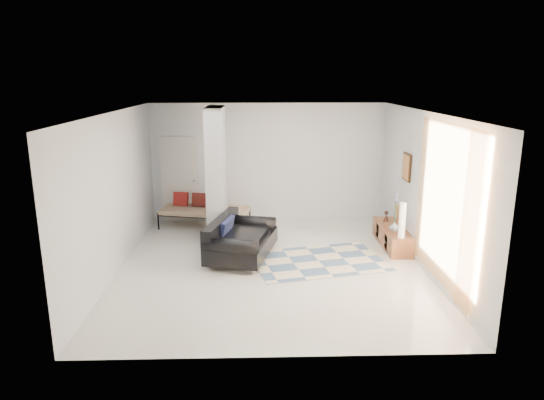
{
  "coord_description": "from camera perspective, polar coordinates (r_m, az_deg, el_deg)",
  "views": [
    {
      "loc": [
        -0.24,
        -8.36,
        3.39
      ],
      "look_at": [
        0.03,
        0.6,
        1.1
      ],
      "focal_mm": 32.0,
      "sensor_mm": 36.0,
      "label": 1
    }
  ],
  "objects": [
    {
      "name": "curtain",
      "position": [
        8.01,
        19.63,
        -0.55
      ],
      "size": [
        0.0,
        2.55,
        2.55
      ],
      "primitive_type": "plane",
      "rotation": [
        1.57,
        0.0,
        1.57
      ],
      "color": "#FFA543",
      "rests_on": "wall_right"
    },
    {
      "name": "floor",
      "position": [
        9.02,
        -0.08,
        -7.75
      ],
      "size": [
        6.0,
        6.0,
        0.0
      ],
      "primitive_type": "plane",
      "color": "silver",
      "rests_on": "ground"
    },
    {
      "name": "wall_art",
      "position": [
        9.99,
        15.58,
        3.77
      ],
      "size": [
        0.04,
        0.45,
        0.55
      ],
      "primitive_type": "cube",
      "color": "#311D0D",
      "rests_on": "wall_right"
    },
    {
      "name": "media_console",
      "position": [
        10.28,
        13.97,
        -4.15
      ],
      "size": [
        0.45,
        1.59,
        0.8
      ],
      "color": "brown",
      "rests_on": "floor"
    },
    {
      "name": "daybed",
      "position": [
        11.3,
        -8.01,
        -1.1
      ],
      "size": [
        2.11,
        1.24,
        0.77
      ],
      "rotation": [
        0.0,
        0.0,
        -0.21
      ],
      "color": "black",
      "rests_on": "floor"
    },
    {
      "name": "wall_front",
      "position": [
        5.72,
        0.77,
        -6.05
      ],
      "size": [
        6.0,
        0.0,
        6.0
      ],
      "primitive_type": "plane",
      "rotation": [
        -1.57,
        0.0,
        0.0
      ],
      "color": "silver",
      "rests_on": "ground"
    },
    {
      "name": "wall_right",
      "position": [
        9.09,
        17.51,
        1.01
      ],
      "size": [
        0.0,
        6.0,
        6.0
      ],
      "primitive_type": "plane",
      "rotation": [
        1.57,
        0.0,
        -1.57
      ],
      "color": "silver",
      "rests_on": "ground"
    },
    {
      "name": "wall_left",
      "position": [
        8.95,
        -17.97,
        0.77
      ],
      "size": [
        0.0,
        6.0,
        6.0
      ],
      "primitive_type": "plane",
      "rotation": [
        1.57,
        0.0,
        1.57
      ],
      "color": "silver",
      "rests_on": "ground"
    },
    {
      "name": "vase",
      "position": [
        9.94,
        14.19,
        -3.02
      ],
      "size": [
        0.2,
        0.2,
        0.2
      ],
      "primitive_type": "imported",
      "rotation": [
        0.0,
        0.0,
        0.07
      ],
      "color": "silver",
      "rests_on": "media_console"
    },
    {
      "name": "ceiling",
      "position": [
        8.38,
        -0.09,
        10.29
      ],
      "size": [
        6.0,
        6.0,
        0.0
      ],
      "primitive_type": "plane",
      "rotation": [
        3.14,
        0.0,
        0.0
      ],
      "color": "white",
      "rests_on": "wall_back"
    },
    {
      "name": "partition_column",
      "position": [
        10.19,
        -6.54,
        2.98
      ],
      "size": [
        0.35,
        1.2,
        2.8
      ],
      "primitive_type": "cube",
      "color": "#9CA0A2",
      "rests_on": "floor"
    },
    {
      "name": "hallway_door",
      "position": [
        11.71,
        -10.84,
        2.4
      ],
      "size": [
        0.85,
        0.06,
        2.04
      ],
      "primitive_type": "cube",
      "color": "silver",
      "rests_on": "floor"
    },
    {
      "name": "wall_back",
      "position": [
        11.53,
        -0.51,
        4.4
      ],
      "size": [
        6.0,
        0.0,
        6.0
      ],
      "primitive_type": "plane",
      "rotation": [
        1.57,
        0.0,
        0.0
      ],
      "color": "silver",
      "rests_on": "ground"
    },
    {
      "name": "cylinder_lamp",
      "position": [
        9.52,
        15.08,
        -2.33
      ],
      "size": [
        0.13,
        0.13,
        0.68
      ],
      "primitive_type": "cylinder",
      "color": "silver",
      "rests_on": "media_console"
    },
    {
      "name": "loveseat",
      "position": [
        9.35,
        -3.94,
        -4.7
      ],
      "size": [
        1.42,
        1.95,
        0.76
      ],
      "rotation": [
        0.0,
        0.0,
        -0.25
      ],
      "color": "silver",
      "rests_on": "floor"
    },
    {
      "name": "area_rug",
      "position": [
        9.27,
        5.5,
        -7.15
      ],
      "size": [
        2.7,
        2.09,
        0.01
      ],
      "primitive_type": "cube",
      "rotation": [
        0.0,
        0.0,
        0.22
      ],
      "color": "beige",
      "rests_on": "floor"
    },
    {
      "name": "bronze_figurine",
      "position": [
        10.53,
        13.27,
        -1.89
      ],
      "size": [
        0.12,
        0.12,
        0.24
      ],
      "primitive_type": null,
      "rotation": [
        0.0,
        0.0,
        0.0
      ],
      "color": "#331E16",
      "rests_on": "media_console"
    }
  ]
}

